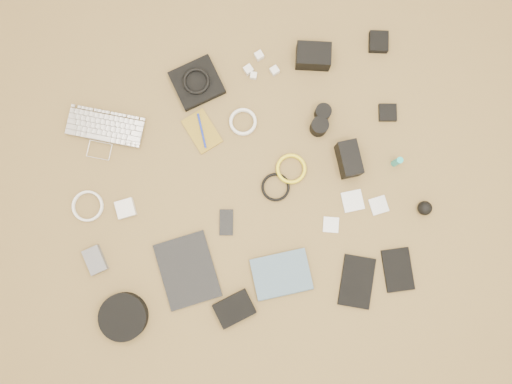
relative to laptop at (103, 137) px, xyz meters
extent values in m
cube|color=brown|center=(0.54, -0.31, -0.03)|extent=(4.00, 4.00, 0.04)
imported|color=silver|center=(0.00, 0.00, 0.00)|extent=(0.37, 0.31, 0.02)
cube|color=black|center=(0.41, 0.15, 0.00)|extent=(0.22, 0.21, 0.03)
torus|color=black|center=(0.41, 0.15, 0.03)|extent=(0.15, 0.15, 0.01)
cube|color=silver|center=(0.64, 0.14, 0.00)|extent=(0.03, 0.03, 0.02)
cube|color=silver|center=(0.68, 0.22, 0.00)|extent=(0.04, 0.04, 0.03)
cube|color=silver|center=(0.73, 0.14, 0.00)|extent=(0.04, 0.04, 0.03)
cube|color=silver|center=(0.63, 0.17, 0.00)|extent=(0.04, 0.04, 0.03)
cube|color=black|center=(0.90, 0.17, 0.03)|extent=(0.16, 0.12, 0.08)
cube|color=black|center=(1.18, 0.18, 0.00)|extent=(0.09, 0.10, 0.03)
cube|color=olive|center=(0.40, -0.05, -0.01)|extent=(0.15, 0.19, 0.01)
cylinder|color=#1326A0|center=(0.40, -0.05, 0.00)|extent=(0.01, 0.14, 0.01)
torus|color=white|center=(0.57, -0.04, -0.01)|extent=(0.12, 0.12, 0.01)
cylinder|color=black|center=(0.86, -0.12, 0.03)|extent=(0.08, 0.08, 0.08)
cylinder|color=black|center=(0.89, -0.07, 0.02)|extent=(0.07, 0.07, 0.06)
cube|color=black|center=(1.15, -0.11, 0.00)|extent=(0.08, 0.08, 0.02)
cube|color=silver|center=(0.04, -0.30, 0.00)|extent=(0.08, 0.08, 0.03)
torus|color=white|center=(-0.10, -0.26, -0.01)|extent=(0.16, 0.16, 0.01)
torus|color=black|center=(0.65, -0.33, -0.01)|extent=(0.13, 0.13, 0.01)
torus|color=yellow|center=(0.72, -0.27, -0.01)|extent=(0.14, 0.14, 0.01)
cube|color=black|center=(0.95, -0.28, 0.04)|extent=(0.08, 0.14, 0.10)
cylinder|color=#1AABA8|center=(1.14, -0.32, 0.03)|extent=(0.03, 0.03, 0.09)
cube|color=#5B5C61|center=(-0.11, -0.48, 0.00)|extent=(0.09, 0.12, 0.03)
cube|color=black|center=(0.24, -0.59, -0.01)|extent=(0.24, 0.29, 0.01)
cube|color=black|center=(0.43, -0.43, -0.01)|extent=(0.07, 0.11, 0.01)
cube|color=silver|center=(0.83, -0.52, -0.01)|extent=(0.08, 0.08, 0.01)
cube|color=silver|center=(0.94, -0.44, -0.01)|extent=(0.08, 0.08, 0.01)
cube|color=silver|center=(1.04, -0.47, -0.01)|extent=(0.07, 0.07, 0.01)
sphere|color=black|center=(1.21, -0.52, 0.02)|extent=(0.07, 0.07, 0.06)
cylinder|color=black|center=(-0.03, -0.72, 0.01)|extent=(0.21, 0.21, 0.05)
cube|color=black|center=(0.40, -0.77, 0.01)|extent=(0.17, 0.14, 0.04)
imported|color=#456075|center=(0.61, -0.75, 0.00)|extent=(0.23, 0.17, 0.02)
cube|color=black|center=(0.89, -0.75, -0.01)|extent=(0.19, 0.23, 0.01)
cube|color=black|center=(1.06, -0.74, -0.01)|extent=(0.12, 0.17, 0.01)
camera|label=1|loc=(0.53, -0.53, 1.98)|focal=35.00mm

